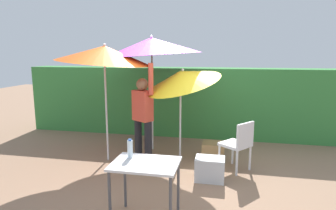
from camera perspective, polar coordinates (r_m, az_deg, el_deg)
The scene contains 11 objects.
ground_plane at distance 5.41m, azimuth -0.65°, elevation -12.11°, with size 24.00×24.00×0.00m, color #937056.
hedge_row at distance 7.33m, azimuth 3.06°, elevation 0.71°, with size 8.00×0.70×1.69m, color #38843D.
umbrella_rainbow at distance 5.36m, azimuth 2.70°, elevation 5.39°, with size 1.50×1.44×2.03m.
umbrella_orange at distance 6.02m, azimuth -3.22°, elevation 11.39°, with size 2.07×2.05×2.43m.
umbrella_yellow at distance 5.52m, azimuth -12.35°, elevation 9.69°, with size 1.78×1.76×2.26m.
person_vendor at distance 5.38m, azimuth -4.97°, elevation -1.84°, with size 0.51×0.38×1.88m.
chair_plastic at distance 5.24m, azimuth 13.68°, elevation -7.23°, with size 0.62×0.62×0.89m.
cooler_box at distance 4.89m, azimuth 8.21°, elevation -12.31°, with size 0.47×0.34×0.38m, color silver.
crate_cardboard at distance 5.85m, azimuth 8.88°, elevation -8.81°, with size 0.43×0.39×0.32m, color #9E7A4C.
folding_table at distance 3.60m, azimuth -4.45°, elevation -12.58°, with size 0.80×0.60×0.75m.
bottle_water at distance 3.71m, azimuth -7.47°, elevation -8.49°, with size 0.07×0.07×0.24m.
Camera 1 is at (1.06, -4.89, 2.05)m, focal length 31.07 mm.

